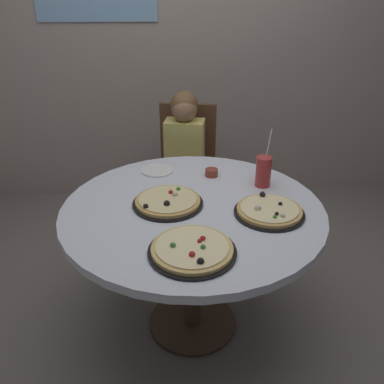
# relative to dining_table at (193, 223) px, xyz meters

# --- Properties ---
(ground_plane) EXTENTS (8.00, 8.00, 0.00)m
(ground_plane) POSITION_rel_dining_table_xyz_m (0.00, 0.00, -0.66)
(ground_plane) COLOR slate
(wall_with_window) EXTENTS (5.20, 0.14, 2.90)m
(wall_with_window) POSITION_rel_dining_table_xyz_m (-0.00, 1.70, 0.80)
(wall_with_window) COLOR #A8998E
(wall_with_window) RESTS_ON ground_plane
(dining_table) EXTENTS (1.25, 1.25, 0.75)m
(dining_table) POSITION_rel_dining_table_xyz_m (0.00, 0.00, 0.00)
(dining_table) COLOR silver
(dining_table) RESTS_ON ground_plane
(chair_wooden) EXTENTS (0.47, 0.47, 0.95)m
(chair_wooden) POSITION_rel_dining_table_xyz_m (0.02, 1.01, -0.13)
(chair_wooden) COLOR brown
(chair_wooden) RESTS_ON ground_plane
(diner_child) EXTENTS (0.31, 0.43, 1.08)m
(diner_child) POSITION_rel_dining_table_xyz_m (-0.01, 0.83, -0.17)
(diner_child) COLOR #3F4766
(diner_child) RESTS_ON ground_plane
(pizza_veggie) EXTENTS (0.35, 0.35, 0.05)m
(pizza_veggie) POSITION_rel_dining_table_xyz_m (-0.02, -0.38, 0.11)
(pizza_veggie) COLOR black
(pizza_veggie) RESTS_ON dining_table
(pizza_cheese) EXTENTS (0.34, 0.34, 0.05)m
(pizza_cheese) POSITION_rel_dining_table_xyz_m (-0.12, 0.02, 0.11)
(pizza_cheese) COLOR black
(pizza_cheese) RESTS_ON dining_table
(pizza_pepperoni) EXTENTS (0.32, 0.32, 0.05)m
(pizza_pepperoni) POSITION_rel_dining_table_xyz_m (0.35, -0.09, 0.11)
(pizza_pepperoni) COLOR black
(pizza_pepperoni) RESTS_ON dining_table
(soda_cup) EXTENTS (0.08, 0.08, 0.31)m
(soda_cup) POSITION_rel_dining_table_xyz_m (0.38, 0.20, 0.17)
(soda_cup) COLOR #B73333
(soda_cup) RESTS_ON dining_table
(sauce_bowl) EXTENTS (0.07, 0.07, 0.04)m
(sauce_bowl) POSITION_rel_dining_table_xyz_m (0.12, 0.33, 0.11)
(sauce_bowl) COLOR brown
(sauce_bowl) RESTS_ON dining_table
(plate_small) EXTENTS (0.18, 0.18, 0.01)m
(plate_small) POSITION_rel_dining_table_xyz_m (-0.17, 0.41, 0.10)
(plate_small) COLOR white
(plate_small) RESTS_ON dining_table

